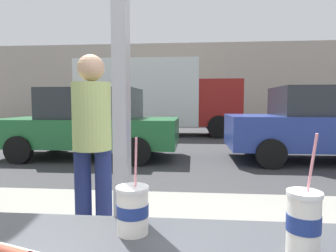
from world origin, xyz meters
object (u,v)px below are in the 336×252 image
object	(u,v)px
soda_cup_right	(133,209)
parked_car_green	(91,123)
soda_cup_left	(303,222)
parked_car_blue	(318,124)
box_truck	(155,96)
pedestrian	(92,139)

from	to	relation	value
soda_cup_right	parked_car_green	world-z (taller)	parked_car_green
soda_cup_left	parked_car_blue	xyz separation A→B (m)	(2.67, 6.42, -0.17)
parked_car_blue	box_truck	world-z (taller)	box_truck
parked_car_green	box_truck	distance (m)	5.62
parked_car_green	parked_car_blue	bearing A→B (deg)	0.00
parked_car_green	box_truck	bearing A→B (deg)	80.53
box_truck	soda_cup_right	bearing A→B (deg)	-82.81
parked_car_blue	pedestrian	size ratio (longest dim) A/B	2.55
soda_cup_left	box_truck	bearing A→B (deg)	99.41
parked_car_green	pedestrian	xyz separation A→B (m)	(1.75, -4.84, 0.21)
parked_car_blue	soda_cup_left	bearing A→B (deg)	-112.58
soda_cup_right	parked_car_green	xyz separation A→B (m)	(-2.40, 6.33, -0.17)
soda_cup_left	box_truck	distance (m)	12.08
soda_cup_left	parked_car_blue	bearing A→B (deg)	67.42
soda_cup_left	box_truck	size ratio (longest dim) A/B	0.05
soda_cup_left	soda_cup_right	bearing A→B (deg)	169.66
parked_car_green	parked_car_blue	distance (m)	5.56
box_truck	pedestrian	xyz separation A→B (m)	(0.83, -10.32, -0.63)
parked_car_blue	box_truck	distance (m)	7.23
box_truck	pedestrian	world-z (taller)	box_truck
parked_car_green	soda_cup_right	bearing A→B (deg)	-69.22
soda_cup_right	parked_car_blue	distance (m)	7.08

